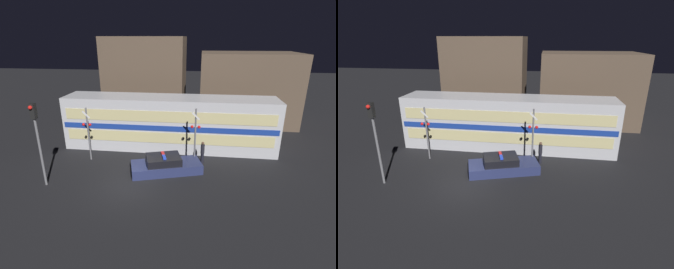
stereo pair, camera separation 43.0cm
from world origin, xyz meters
TOP-DOWN VIEW (x-y plane):
  - ground_plane at (0.00, 0.00)m, footprint 120.00×120.00m
  - train at (1.71, 6.44)m, footprint 16.98×3.03m
  - police_car at (1.97, 2.05)m, footprint 5.10×3.18m
  - pedestrian at (4.47, 3.71)m, footprint 0.28×0.28m
  - crossing_signal_near at (3.90, 3.37)m, footprint 0.70×0.29m
  - crossing_signal_far at (-3.91, 3.24)m, footprint 0.70×0.29m
  - traffic_light_corner at (-5.28, -0.57)m, footprint 0.30×0.46m
  - building_left at (-1.86, 15.01)m, footprint 8.33×6.54m
  - building_center at (9.01, 14.84)m, footprint 9.82×6.53m

SIDE VIEW (x-z plane):
  - ground_plane at x=0.00m, z-range 0.00..0.00m
  - police_car at x=1.97m, z-range -0.17..1.13m
  - pedestrian at x=4.47m, z-range 0.02..1.70m
  - train at x=1.71m, z-range 0.00..4.28m
  - crossing_signal_far at x=-3.91m, z-range 0.25..4.29m
  - crossing_signal_near at x=3.90m, z-range 0.25..4.44m
  - traffic_light_corner at x=-5.28m, z-range 0.89..6.13m
  - building_center at x=9.01m, z-range 0.00..7.28m
  - building_left at x=-1.86m, z-range 0.00..8.82m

